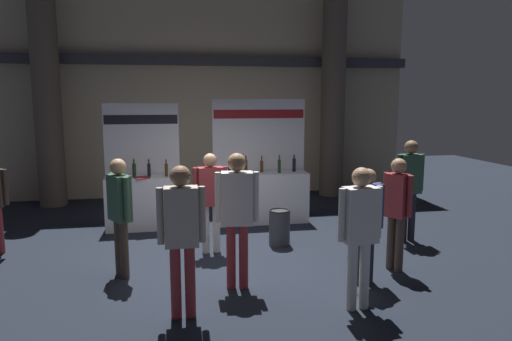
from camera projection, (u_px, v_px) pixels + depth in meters
ground_plane at (217, 259)px, 7.49m from camera, size 24.00×24.00×0.00m
hall_colonnade at (196, 76)px, 12.01m from camera, size 11.28×1.17×6.35m
exhibitor_booth_0 at (143, 197)px, 9.25m from camera, size 1.47×0.72×2.45m
exhibitor_booth_1 at (262, 191)px, 9.74m from camera, size 1.96×0.66×2.54m
trash_bin at (279, 227)px, 8.20m from camera, size 0.37×0.37×0.63m
visitor_0 at (397, 206)px, 6.89m from camera, size 0.35×0.42×1.69m
visitor_1 at (367, 215)px, 6.37m from camera, size 0.51×0.44×1.62m
visitor_2 at (120, 207)px, 6.65m from camera, size 0.38×0.51×1.72m
visitor_3 at (410, 181)px, 8.32m from camera, size 0.54×0.25×1.82m
visitor_4 at (360, 225)px, 5.58m from camera, size 0.57×0.29×1.75m
visitor_5 at (211, 194)px, 7.70m from camera, size 0.57×0.25×1.67m
visitor_6 at (237, 207)px, 6.20m from camera, size 0.58×0.30×1.84m
visitor_7 at (182, 228)px, 5.36m from camera, size 0.55×0.24×1.80m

